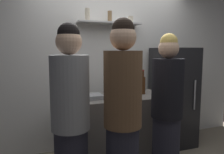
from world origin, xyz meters
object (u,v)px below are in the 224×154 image
(baking_pan, at_px, (88,97))
(wine_bottle_dark_glass, at_px, (111,89))
(utensil_holder, at_px, (133,93))
(person_brown_jacket, at_px, (123,120))
(wine_bottle_amber_glass, at_px, (143,85))
(water_bottle_plastic, at_px, (78,93))
(refrigerator, at_px, (173,97))
(person_grey_hoodie, at_px, (71,124))
(person_blonde, at_px, (167,113))

(baking_pan, xyz_separation_m, wine_bottle_dark_glass, (0.27, -0.06, 0.09))
(utensil_holder, xyz_separation_m, person_brown_jacket, (-0.42, -0.67, -0.09))
(wine_bottle_amber_glass, bearing_deg, water_bottle_plastic, -165.12)
(refrigerator, bearing_deg, wine_bottle_dark_glass, -160.57)
(wine_bottle_amber_glass, bearing_deg, person_brown_jacket, -127.27)
(wine_bottle_dark_glass, relative_size, person_brown_jacket, 0.17)
(utensil_holder, height_order, wine_bottle_dark_glass, wine_bottle_dark_glass)
(baking_pan, relative_size, wine_bottle_amber_glass, 1.03)
(person_grey_hoodie, bearing_deg, water_bottle_plastic, 13.72)
(utensil_holder, height_order, water_bottle_plastic, water_bottle_plastic)
(person_blonde, bearing_deg, wine_bottle_dark_glass, 51.17)
(utensil_holder, xyz_separation_m, person_blonde, (0.20, -0.44, -0.15))
(baking_pan, bearing_deg, utensil_holder, -12.61)
(water_bottle_plastic, relative_size, person_blonde, 0.15)
(baking_pan, distance_m, person_brown_jacket, 0.80)
(water_bottle_plastic, bearing_deg, person_brown_jacket, -64.07)
(utensil_holder, bearing_deg, person_brown_jacket, -122.05)
(baking_pan, bearing_deg, water_bottle_plastic, -128.67)
(utensil_holder, distance_m, person_brown_jacket, 0.79)
(person_grey_hoodie, bearing_deg, wine_bottle_amber_glass, -24.51)
(refrigerator, bearing_deg, water_bottle_plastic, -161.12)
(person_blonde, bearing_deg, utensil_holder, 31.88)
(refrigerator, bearing_deg, person_blonde, -128.67)
(person_grey_hoodie, bearing_deg, utensil_holder, -25.79)
(wine_bottle_amber_glass, xyz_separation_m, person_grey_hoodie, (-1.08, -0.70, -0.19))
(water_bottle_plastic, height_order, person_brown_jacket, person_brown_jacket)
(water_bottle_plastic, distance_m, person_grey_hoodie, 0.52)
(wine_bottle_dark_glass, bearing_deg, utensil_holder, -12.12)
(wine_bottle_dark_glass, height_order, person_grey_hoodie, person_grey_hoodie)
(baking_pan, height_order, person_brown_jacket, person_brown_jacket)
(baking_pan, xyz_separation_m, water_bottle_plastic, (-0.16, -0.20, 0.09))
(water_bottle_plastic, relative_size, person_brown_jacket, 0.14)
(utensil_holder, relative_size, wine_bottle_dark_glass, 0.71)
(person_blonde, bearing_deg, person_grey_hoodie, 102.94)
(refrigerator, height_order, water_bottle_plastic, refrigerator)
(water_bottle_plastic, bearing_deg, person_blonde, -22.03)
(baking_pan, height_order, wine_bottle_amber_glass, wine_bottle_amber_glass)
(refrigerator, height_order, wine_bottle_amber_glass, refrigerator)
(wine_bottle_amber_glass, distance_m, water_bottle_plastic, 0.96)
(wine_bottle_amber_glass, relative_size, person_blonde, 0.19)
(refrigerator, height_order, wine_bottle_dark_glass, refrigerator)
(baking_pan, bearing_deg, person_grey_hoodie, -115.50)
(baking_pan, xyz_separation_m, person_brown_jacket, (0.13, -0.79, -0.06))
(baking_pan, relative_size, person_brown_jacket, 0.19)
(refrigerator, relative_size, water_bottle_plastic, 6.09)
(person_blonde, distance_m, person_brown_jacket, 0.66)
(wine_bottle_amber_glass, bearing_deg, utensil_holder, -142.22)
(wine_bottle_amber_glass, height_order, person_grey_hoodie, person_grey_hoodie)
(refrigerator, relative_size, utensil_holder, 7.28)
(refrigerator, relative_size, person_grey_hoodie, 0.89)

